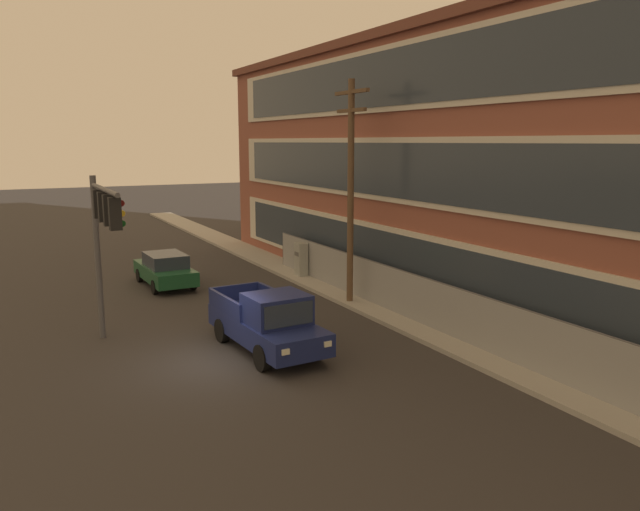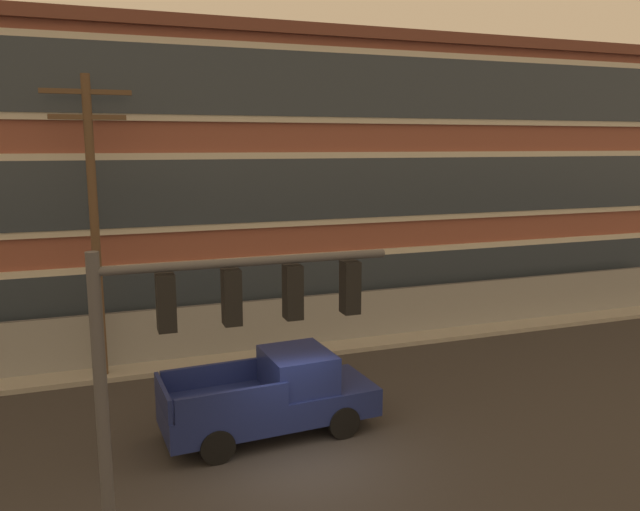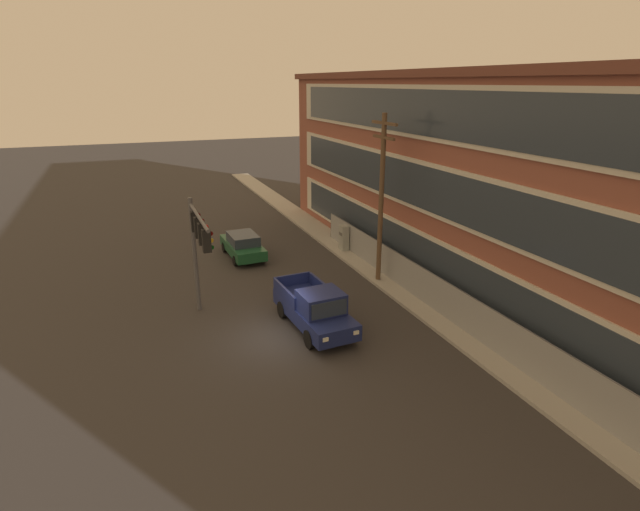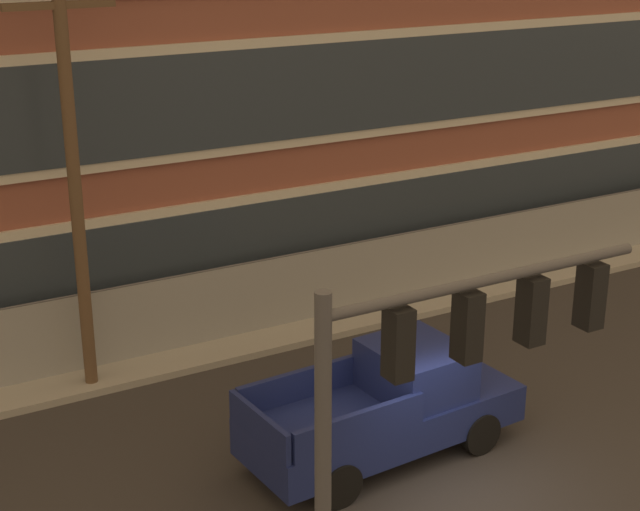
{
  "view_description": "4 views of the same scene",
  "coord_description": "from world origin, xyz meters",
  "views": [
    {
      "loc": [
        17.54,
        -5.46,
        6.64
      ],
      "look_at": [
        2.41,
        2.33,
        3.51
      ],
      "focal_mm": 35.0,
      "sensor_mm": 36.0,
      "label": 1
    },
    {
      "loc": [
        -4.07,
        -12.2,
        7.08
      ],
      "look_at": [
        2.25,
        5.28,
        3.75
      ],
      "focal_mm": 35.0,
      "sensor_mm": 36.0,
      "label": 2
    },
    {
      "loc": [
        18.51,
        -5.39,
        10.46
      ],
      "look_at": [
        -0.09,
        2.01,
        3.49
      ],
      "focal_mm": 28.0,
      "sensor_mm": 36.0,
      "label": 3
    },
    {
      "loc": [
        -9.14,
        -11.32,
        9.49
      ],
      "look_at": [
        0.04,
        4.72,
        2.95
      ],
      "focal_mm": 55.0,
      "sensor_mm": 36.0,
      "label": 4
    }
  ],
  "objects": [
    {
      "name": "pickup_truck_navy",
      "position": [
        -0.19,
        1.82,
        0.95
      ],
      "size": [
        5.38,
        2.3,
        2.02
      ],
      "color": "navy",
      "rests_on": "ground"
    },
    {
      "name": "ground_plane",
      "position": [
        0.0,
        0.0,
        0.0
      ],
      "size": [
        160.0,
        160.0,
        0.0
      ],
      "primitive_type": "plane",
      "color": "#333030"
    },
    {
      "name": "utility_pole_near_corner",
      "position": [
        -4.13,
        7.07,
        4.99
      ],
      "size": [
        2.47,
        0.26,
        9.03
      ],
      "color": "brown",
      "rests_on": "ground"
    },
    {
      "name": "chain_link_fence",
      "position": [
        3.01,
        7.74,
        0.96
      ],
      "size": [
        30.83,
        0.06,
        1.89
      ],
      "color": "gray",
      "rests_on": "ground"
    },
    {
      "name": "traffic_signal_mast",
      "position": [
        -2.51,
        -2.69,
        4.11
      ],
      "size": [
        4.78,
        0.43,
        5.54
      ],
      "color": "#4C4C51",
      "rests_on": "ground"
    },
    {
      "name": "brick_mill_building",
      "position": [
        4.4,
        13.86,
        5.55
      ],
      "size": [
        51.51,
        11.22,
        11.08
      ],
      "color": "brown",
      "rests_on": "ground"
    },
    {
      "name": "sidewalk_building_side",
      "position": [
        0.0,
        7.59,
        0.08
      ],
      "size": [
        80.0,
        1.91,
        0.16
      ],
      "primitive_type": "cube",
      "color": "#9E9B93",
      "rests_on": "ground"
    }
  ]
}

